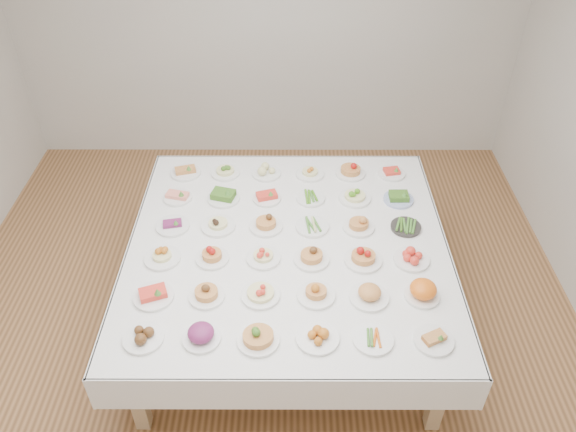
{
  "coord_description": "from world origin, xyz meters",
  "views": [
    {
      "loc": [
        0.22,
        -2.86,
        3.41
      ],
      "look_at": [
        0.21,
        0.24,
        0.88
      ],
      "focal_mm": 35.0,
      "sensor_mm": 36.0,
      "label": 1
    }
  ],
  "objects_px": {
    "display_table": "(288,250)",
    "dish_18": "(172,224)",
    "dish_35": "(392,171)",
    "dish_0": "(143,335)"
  },
  "relations": [
    {
      "from": "display_table",
      "to": "dish_18",
      "type": "relative_size",
      "value": 9.34
    },
    {
      "from": "display_table",
      "to": "dish_18",
      "type": "distance_m",
      "value": 0.87
    },
    {
      "from": "display_table",
      "to": "dish_35",
      "type": "relative_size",
      "value": 10.26
    },
    {
      "from": "display_table",
      "to": "dish_18",
      "type": "xyz_separation_m",
      "value": [
        -0.84,
        0.18,
        0.1
      ]
    },
    {
      "from": "dish_18",
      "to": "dish_0",
      "type": "bearing_deg",
      "value": -90.37
    },
    {
      "from": "display_table",
      "to": "dish_0",
      "type": "height_order",
      "value": "dish_0"
    },
    {
      "from": "dish_18",
      "to": "dish_35",
      "type": "height_order",
      "value": "dish_18"
    },
    {
      "from": "dish_0",
      "to": "display_table",
      "type": "bearing_deg",
      "value": 44.97
    },
    {
      "from": "dish_0",
      "to": "dish_35",
      "type": "xyz_separation_m",
      "value": [
        1.7,
        1.7,
        -0.01
      ]
    },
    {
      "from": "dish_18",
      "to": "dish_35",
      "type": "distance_m",
      "value": 1.82
    }
  ]
}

